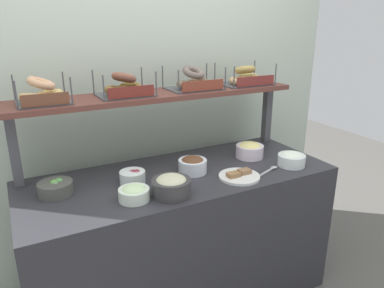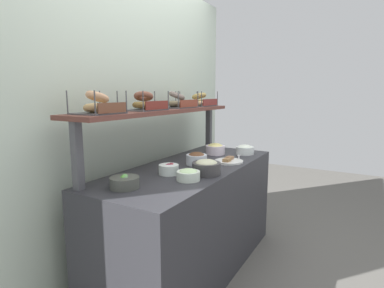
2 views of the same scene
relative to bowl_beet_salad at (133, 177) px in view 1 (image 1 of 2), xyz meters
name	(u,v)px [view 1 (image 1 of 2)]	position (x,y,z in m)	size (l,w,h in m)	color
back_wall	(144,97)	(0.28, 0.54, 0.31)	(2.97, 0.06, 2.40)	beige
deli_counter	(181,238)	(0.28, -0.01, -0.46)	(1.77, 0.70, 0.85)	#2D2D33
shelf_riser_left	(14,150)	(-0.55, 0.26, 0.16)	(0.05, 0.05, 0.40)	#4C4C51
shelf_riser_right	(267,114)	(1.10, 0.26, 0.16)	(0.05, 0.05, 0.40)	#4C4C51
upper_shelf	(160,95)	(0.28, 0.26, 0.38)	(1.73, 0.32, 0.03)	brown
bowl_beet_salad	(133,177)	(0.00, 0.00, 0.00)	(0.14, 0.14, 0.08)	white
bowl_cream_cheese	(292,159)	(0.93, -0.21, 0.01)	(0.16, 0.16, 0.09)	white
bowl_chocolate_spread	(193,165)	(0.35, -0.02, 0.01)	(0.16, 0.16, 0.10)	white
bowl_scallion_spread	(134,193)	(-0.06, -0.19, 0.00)	(0.15, 0.15, 0.08)	white
bowl_tuna_salad	(171,185)	(0.13, -0.23, 0.02)	(0.20, 0.20, 0.11)	#3A383A
bowl_egg_salad	(250,150)	(0.80, 0.03, 0.01)	(0.18, 0.18, 0.10)	white
bowl_veggie_mix	(56,188)	(-0.39, 0.05, 0.00)	(0.17, 0.17, 0.08)	#4B4E46
serving_plate_white	(239,176)	(0.55, -0.21, -0.03)	(0.23, 0.23, 0.04)	white
serving_spoon_near_plate	(271,169)	(0.77, -0.21, -0.03)	(0.17, 0.08, 0.01)	#B7B7BC
bagel_basket_plain	(42,94)	(-0.38, 0.25, 0.44)	(0.28, 0.26, 0.14)	#4C4C51
bagel_basket_cinnamon_raisin	(124,87)	(0.06, 0.25, 0.44)	(0.31, 0.25, 0.14)	#4C4C51
bagel_basket_poppy	(194,82)	(0.51, 0.25, 0.44)	(0.33, 0.25, 0.15)	#4C4C51
bagel_basket_sesame	(245,78)	(0.89, 0.25, 0.44)	(0.34, 0.25, 0.14)	#4C4C51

